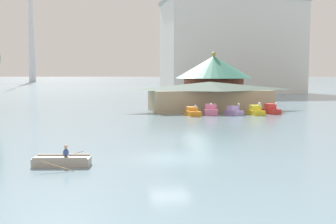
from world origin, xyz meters
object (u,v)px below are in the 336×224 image
pedal_boat_orange (193,112)px  pedal_boat_lavender (234,111)px  rowboat_with_rower (62,161)px  background_building_block (231,47)px  pedal_boat_red (271,110)px  boathouse (210,95)px  pedal_boat_pink (211,110)px  green_roof_pavilion (214,78)px  pedal_boat_yellow (256,111)px

pedal_boat_orange → pedal_boat_lavender: bearing=86.4°
rowboat_with_rower → background_building_block: (44.26, 90.13, 12.89)m
background_building_block → pedal_boat_red: bearing=-106.0°
pedal_boat_orange → boathouse: boathouse is taller
pedal_boat_pink → green_roof_pavilion: green_roof_pavilion is taller
pedal_boat_orange → pedal_boat_lavender: pedal_boat_lavender is taller
rowboat_with_rower → green_roof_pavilion: 47.46m
rowboat_with_rower → green_roof_pavilion: (22.82, 41.39, 4.37)m
pedal_boat_pink → background_building_block: 69.20m
pedal_boat_orange → pedal_boat_yellow: pedal_boat_yellow is taller
rowboat_with_rower → background_building_block: size_ratio=0.09×
pedal_boat_pink → pedal_boat_red: bearing=102.3°
rowboat_with_rower → pedal_boat_yellow: size_ratio=1.37×
pedal_boat_red → green_roof_pavilion: size_ratio=0.20×
rowboat_with_rower → pedal_boat_yellow: 35.24m
green_roof_pavilion → background_building_block: background_building_block is taller
pedal_boat_lavender → background_building_block: bearing=143.2°
pedal_boat_lavender → pedal_boat_red: size_ratio=1.06×
green_roof_pavilion → pedal_boat_orange: bearing=-117.7°
pedal_boat_yellow → background_building_block: 68.38m
pedal_boat_lavender → pedal_boat_pink: bearing=-120.0°
pedal_boat_yellow → boathouse: (-3.82, 7.63, 1.69)m
rowboat_with_rower → boathouse: bearing=-109.1°
pedal_boat_orange → green_roof_pavilion: size_ratio=0.23×
pedal_boat_pink → pedal_boat_lavender: pedal_boat_pink is taller
pedal_boat_orange → pedal_boat_yellow: size_ratio=1.15×
rowboat_with_rower → pedal_boat_red: pedal_boat_red is taller
boathouse → green_roof_pavilion: 8.52m
pedal_boat_orange → green_roof_pavilion: 16.75m
pedal_boat_red → background_building_block: 66.79m
pedal_boat_orange → pedal_boat_yellow: (8.30, -0.84, 0.06)m
pedal_boat_lavender → boathouse: (-0.97, 7.10, 1.73)m
pedal_boat_pink → green_roof_pavilion: bearing=175.0°
pedal_boat_pink → background_building_block: background_building_block is taller
green_roof_pavilion → background_building_block: size_ratio=0.32×
rowboat_with_rower → pedal_boat_yellow: (23.58, 26.19, 0.23)m
rowboat_with_rower → green_roof_pavilion: bearing=-107.7°
pedal_boat_yellow → background_building_block: background_building_block is taller
boathouse → green_roof_pavilion: (3.06, 7.56, 2.44)m
rowboat_with_rower → pedal_boat_pink: (17.84, 27.42, 0.30)m
rowboat_with_rower → pedal_boat_pink: size_ratio=1.31×
pedal_boat_lavender → pedal_boat_yellow: (2.85, -0.53, 0.04)m
pedal_boat_orange → background_building_block: 70.59m
boathouse → background_building_block: (24.50, 56.31, 10.97)m
pedal_boat_red → pedal_boat_lavender: bearing=-99.7°
pedal_boat_pink → background_building_block: bearing=171.7°
pedal_boat_pink → green_roof_pavilion: size_ratio=0.21×
pedal_boat_lavender → pedal_boat_red: 5.45m
pedal_boat_red → green_roof_pavilion: (-3.34, 14.30, 4.10)m
pedal_boat_yellow → pedal_boat_red: pedal_boat_yellow is taller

